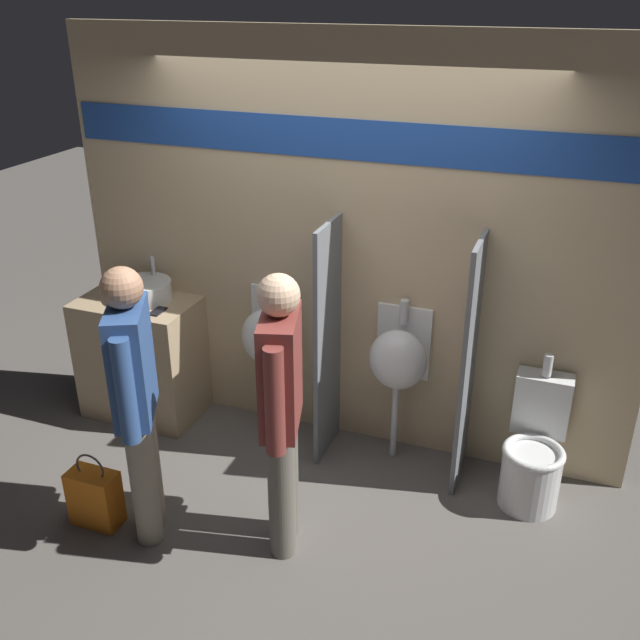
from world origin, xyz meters
The scene contains 13 objects.
ground_plane centered at (0.00, 0.00, 0.00)m, with size 16.00×16.00×0.00m, color #5B5651.
display_wall centered at (0.00, 0.60, 1.36)m, with size 3.80×0.07×2.70m.
sink_counter centered at (-1.43, 0.31, 0.45)m, with size 0.83×0.52×0.90m.
sink_basin centered at (-1.38, 0.36, 0.96)m, with size 0.38×0.38×0.28m.
cell_phone centered at (-1.19, 0.21, 0.90)m, with size 0.07×0.14×0.01m.
divider_near_counter centered at (-0.01, 0.35, 0.81)m, with size 0.03×0.44×1.61m.
divider_mid centered at (0.89, 0.35, 0.81)m, with size 0.03×0.44×1.61m.
urinal_near_counter centered at (-0.47, 0.43, 0.73)m, with size 0.38×0.30×1.10m.
urinal_far centered at (0.44, 0.43, 0.73)m, with size 0.38×0.30×1.10m.
toilet centered at (1.34, 0.29, 0.31)m, with size 0.37×0.53×0.92m.
person_in_vest centered at (0.08, -0.61, 0.91)m, with size 0.29×0.56×1.65m.
person_with_lanyard centered at (-0.69, -0.79, 0.91)m, with size 0.35×0.53×1.65m.
shopping_bag centered at (-1.03, -0.85, 0.18)m, with size 0.29×0.16×0.49m.
Camera 1 is at (1.37, -3.50, 2.91)m, focal length 40.00 mm.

